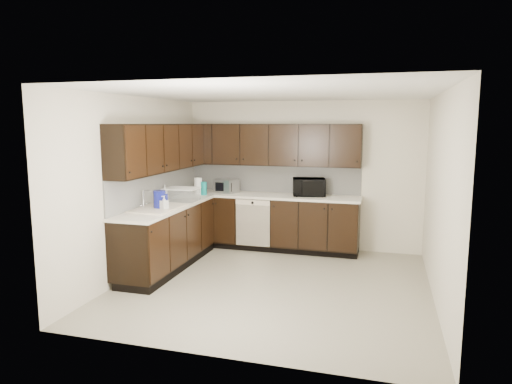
# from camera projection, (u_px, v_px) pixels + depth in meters

# --- Properties ---
(floor) EXTENTS (4.00, 4.00, 0.00)m
(floor) POSITION_uv_depth(u_px,v_px,m) (274.00, 285.00, 6.07)
(floor) COLOR gray
(floor) RESTS_ON ground
(ceiling) EXTENTS (4.00, 4.00, 0.00)m
(ceiling) POSITION_uv_depth(u_px,v_px,m) (275.00, 93.00, 5.70)
(ceiling) COLOR white
(ceiling) RESTS_ON wall_back
(wall_back) EXTENTS (4.00, 0.02, 2.50)m
(wall_back) POSITION_uv_depth(u_px,v_px,m) (302.00, 175.00, 7.79)
(wall_back) COLOR beige
(wall_back) RESTS_ON floor
(wall_left) EXTENTS (0.02, 4.00, 2.50)m
(wall_left) POSITION_uv_depth(u_px,v_px,m) (136.00, 186.00, 6.43)
(wall_left) COLOR beige
(wall_left) RESTS_ON floor
(wall_right) EXTENTS (0.02, 4.00, 2.50)m
(wall_right) POSITION_uv_depth(u_px,v_px,m) (440.00, 199.00, 5.34)
(wall_right) COLOR beige
(wall_right) RESTS_ON floor
(wall_front) EXTENTS (4.00, 0.02, 2.50)m
(wall_front) POSITION_uv_depth(u_px,v_px,m) (220.00, 224.00, 3.98)
(wall_front) COLOR beige
(wall_front) RESTS_ON floor
(lower_cabinets) EXTENTS (3.00, 2.80, 0.90)m
(lower_cabinets) POSITION_uv_depth(u_px,v_px,m) (229.00, 231.00, 7.34)
(lower_cabinets) COLOR black
(lower_cabinets) RESTS_ON floor
(countertop) EXTENTS (3.03, 2.83, 0.04)m
(countertop) POSITION_uv_depth(u_px,v_px,m) (229.00, 200.00, 7.26)
(countertop) COLOR silver
(countertop) RESTS_ON lower_cabinets
(backsplash) EXTENTS (3.00, 2.80, 0.48)m
(backsplash) POSITION_uv_depth(u_px,v_px,m) (221.00, 182.00, 7.48)
(backsplash) COLOR #B2B2AE
(backsplash) RESTS_ON countertop
(upper_cabinets) EXTENTS (3.00, 2.80, 0.70)m
(upper_cabinets) POSITION_uv_depth(u_px,v_px,m) (225.00, 146.00, 7.25)
(upper_cabinets) COLOR black
(upper_cabinets) RESTS_ON wall_back
(dishwasher) EXTENTS (0.58, 0.04, 0.78)m
(dishwasher) POSITION_uv_depth(u_px,v_px,m) (253.00, 220.00, 7.52)
(dishwasher) COLOR beige
(dishwasher) RESTS_ON lower_cabinets
(sink) EXTENTS (0.54, 0.82, 0.42)m
(sink) POSITION_uv_depth(u_px,v_px,m) (157.00, 213.00, 6.38)
(sink) COLOR beige
(sink) RESTS_ON countertop
(microwave) EXTENTS (0.59, 0.47, 0.29)m
(microwave) POSITION_uv_depth(u_px,v_px,m) (309.00, 187.00, 7.52)
(microwave) COLOR black
(microwave) RESTS_ON countertop
(soap_bottle_a) EXTENTS (0.12, 0.12, 0.20)m
(soap_bottle_a) POSITION_uv_depth(u_px,v_px,m) (164.00, 203.00, 6.28)
(soap_bottle_a) COLOR gray
(soap_bottle_a) RESTS_ON countertop
(soap_bottle_b) EXTENTS (0.13, 0.13, 0.26)m
(soap_bottle_b) POSITION_uv_depth(u_px,v_px,m) (165.00, 193.00, 6.96)
(soap_bottle_b) COLOR gray
(soap_bottle_b) RESTS_ON countertop
(toaster_oven) EXTENTS (0.44, 0.39, 0.23)m
(toaster_oven) POSITION_uv_depth(u_px,v_px,m) (226.00, 186.00, 7.89)
(toaster_oven) COLOR #B3B3B5
(toaster_oven) RESTS_ON countertop
(storage_bin) EXTENTS (0.50, 0.37, 0.19)m
(storage_bin) POSITION_uv_depth(u_px,v_px,m) (181.00, 194.00, 7.06)
(storage_bin) COLOR silver
(storage_bin) RESTS_ON countertop
(blue_pitcher) EXTENTS (0.21, 0.21, 0.26)m
(blue_pitcher) POSITION_uv_depth(u_px,v_px,m) (160.00, 200.00, 6.35)
(blue_pitcher) COLOR #10189B
(blue_pitcher) RESTS_ON countertop
(teal_tumbler) EXTENTS (0.11, 0.11, 0.22)m
(teal_tumbler) POSITION_uv_depth(u_px,v_px,m) (204.00, 188.00, 7.62)
(teal_tumbler) COLOR #0B8281
(teal_tumbler) RESTS_ON countertop
(paper_towel_roll) EXTENTS (0.15, 0.15, 0.28)m
(paper_towel_roll) POSITION_uv_depth(u_px,v_px,m) (198.00, 186.00, 7.64)
(paper_towel_roll) COLOR white
(paper_towel_roll) RESTS_ON countertop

